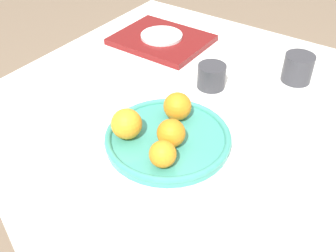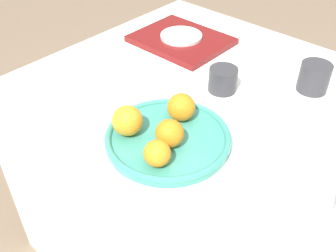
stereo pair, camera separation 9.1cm
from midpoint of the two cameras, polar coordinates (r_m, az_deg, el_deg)
name	(u,v)px [view 1 (the left image)]	position (r m, az deg, el deg)	size (l,w,h in m)	color
table	(247,203)	(1.32, 9.41, -11.09)	(1.42, 0.91, 0.75)	white
fruit_platter	(168,138)	(0.93, -2.79, -1.85)	(0.30, 0.30, 0.03)	teal
orange_0	(171,133)	(0.89, -2.47, -1.15)	(0.07, 0.07, 0.07)	orange
orange_1	(127,124)	(0.92, -8.87, 0.19)	(0.07, 0.07, 0.07)	orange
orange_2	(163,154)	(0.84, -3.88, -4.23)	(0.06, 0.06, 0.06)	orange
orange_3	(177,106)	(0.97, -1.31, 2.78)	(0.07, 0.07, 0.07)	orange
serving_tray	(162,40)	(1.37, -2.87, 12.33)	(0.30, 0.25, 0.02)	maroon
side_plate	(162,36)	(1.37, -2.89, 12.89)	(0.14, 0.14, 0.01)	white
cup_0	(298,68)	(1.19, 16.27, 8.00)	(0.09, 0.09, 0.08)	#333338
cup_1	(211,76)	(1.12, 4.01, 7.15)	(0.08, 0.08, 0.07)	#333338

